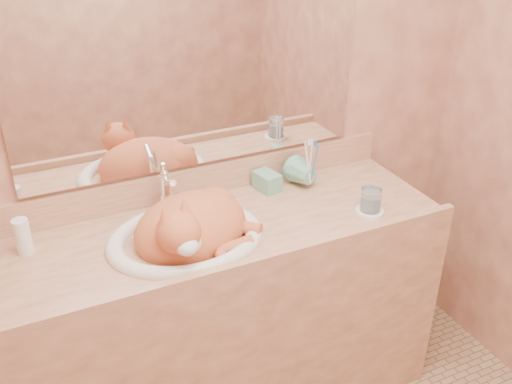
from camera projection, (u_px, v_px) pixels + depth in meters
name	position (u px, v px, depth m)	size (l,w,h in m)	color
wall_back	(194.00, 96.00, 2.06)	(2.40, 0.02, 2.50)	#955844
vanity_counter	(228.00, 318.00, 2.24)	(1.60, 0.55, 0.85)	#976043
mirror	(193.00, 59.00, 1.98)	(1.30, 0.02, 0.80)	white
sink_basin	(184.00, 219.00, 1.92)	(0.53, 0.44, 0.17)	white
faucet	(166.00, 190.00, 2.08)	(0.05, 0.13, 0.18)	white
cat	(191.00, 224.00, 1.92)	(0.41, 0.34, 0.23)	#BC502B
soap_dispenser	(276.00, 176.00, 2.20)	(0.07, 0.08, 0.16)	#6CAD93
toothbrush_cup	(311.00, 178.00, 2.25)	(0.12, 0.12, 0.11)	#6CAD93
toothbrushes	(312.00, 161.00, 2.21)	(0.04, 0.04, 0.22)	white
saucer	(370.00, 211.00, 2.12)	(0.11, 0.11, 0.01)	white
water_glass	(371.00, 200.00, 2.09)	(0.07, 0.07, 0.09)	silver
lotion_bottle	(23.00, 237.00, 1.86)	(0.05, 0.05, 0.13)	white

